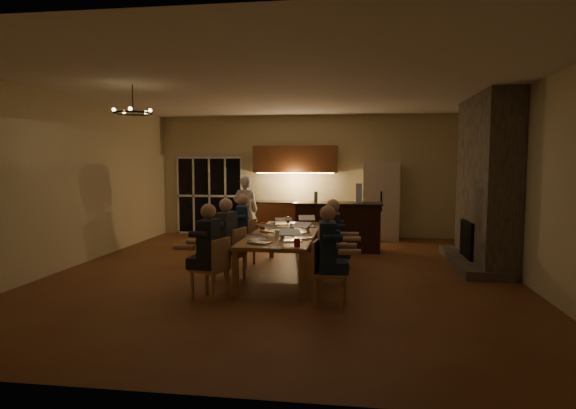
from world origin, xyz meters
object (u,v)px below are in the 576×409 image
(chair_right_near, at_px, (330,273))
(laptop_c, at_px, (270,225))
(chair_left_mid, at_px, (229,254))
(redcup_near, at_px, (297,243))
(chair_left_far, at_px, (241,242))
(mug_front, at_px, (277,233))
(bar_bottle, at_px, (316,197))
(laptop_f, at_px, (307,219))
(laptop_e, at_px, (283,219))
(mug_back, at_px, (273,224))
(person_right_mid, at_px, (333,242))
(person_left_far, at_px, (243,230))
(laptop_a, at_px, (260,236))
(standing_person, at_px, (246,210))
(laptop_d, at_px, (298,226))
(chair_left_near, at_px, (210,268))
(chandelier, at_px, (133,113))
(can_silver, at_px, (282,235))
(laptop_b, at_px, (291,234))
(redcup_mid, at_px, (262,226))
(dining_table, at_px, (284,254))
(person_left_near, at_px, (209,251))
(bar_island, at_px, (338,227))
(can_right, at_px, (308,227))
(plate_near, at_px, (304,238))
(bar_blender, at_px, (359,193))
(chair_right_far, at_px, (337,245))
(chair_right_mid, at_px, (332,257))
(plate_left, at_px, (257,240))
(refrigerator, at_px, (380,200))
(plate_far, at_px, (311,226))
(person_right_near, at_px, (327,255))

(chair_right_near, height_order, laptop_c, laptop_c)
(chair_left_mid, bearing_deg, redcup_near, 70.41)
(chair_left_far, relative_size, chair_right_near, 1.00)
(mug_front, bearing_deg, bar_bottle, 81.88)
(laptop_f, xyz_separation_m, redcup_near, (0.11, -2.49, -0.05))
(laptop_e, relative_size, mug_back, 3.20)
(person_right_mid, relative_size, person_left_far, 1.00)
(chair_left_mid, relative_size, laptop_a, 2.78)
(standing_person, height_order, laptop_e, standing_person)
(laptop_d, height_order, laptop_e, same)
(chair_left_near, bearing_deg, chandelier, -100.19)
(chandelier, distance_m, can_silver, 3.09)
(laptop_b, distance_m, redcup_mid, 1.47)
(bar_bottle, bearing_deg, chair_right_near, -82.45)
(laptop_e, height_order, redcup_near, laptop_e)
(person_right_mid, distance_m, bar_bottle, 3.04)
(dining_table, bearing_deg, mug_back, 113.93)
(person_left_near, relative_size, chandelier, 2.27)
(bar_island, bearing_deg, laptop_c, -112.83)
(can_right, bearing_deg, plate_near, -88.29)
(bar_bottle, distance_m, bar_blender, 0.95)
(chandelier, relative_size, laptop_b, 1.90)
(person_left_near, xyz_separation_m, mug_back, (0.54, 2.31, 0.11))
(mug_front, bearing_deg, laptop_a, -101.13)
(chair_right_far, relative_size, bar_blender, 2.09)
(chair_right_mid, relative_size, mug_front, 8.90)
(can_right, height_order, plate_left, can_right)
(laptop_e, relative_size, mug_front, 3.20)
(laptop_c, xyz_separation_m, redcup_mid, (-0.22, 0.36, -0.05))
(laptop_b, distance_m, laptop_e, 2.00)
(chair_right_far, bearing_deg, laptop_d, 119.15)
(refrigerator, relative_size, plate_far, 8.76)
(chair_left_far, relative_size, person_left_near, 0.64)
(laptop_b, height_order, bar_blender, bar_blender)
(laptop_c, xyz_separation_m, mug_front, (0.19, -0.44, -0.06))
(chair_left_mid, bearing_deg, plate_far, 151.39)
(refrigerator, bearing_deg, mug_back, -121.81)
(dining_table, height_order, laptop_e, laptop_e)
(chair_left_far, bearing_deg, bar_blender, 143.84)
(can_right, bearing_deg, person_left_far, 166.97)
(person_left_far, bearing_deg, plate_near, 38.46)
(laptop_d, xyz_separation_m, bar_bottle, (0.10, 2.42, 0.34))
(refrigerator, xyz_separation_m, laptop_c, (-2.10, -4.17, -0.14))
(bar_island, height_order, chair_left_mid, bar_island)
(laptop_e, bearing_deg, chair_left_near, 68.67)
(person_right_near, bearing_deg, plate_far, 4.07)
(mug_front, bearing_deg, refrigerator, 67.54)
(laptop_c, bearing_deg, mug_front, 132.12)
(laptop_c, distance_m, redcup_mid, 0.42)
(laptop_c, relative_size, can_right, 2.67)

